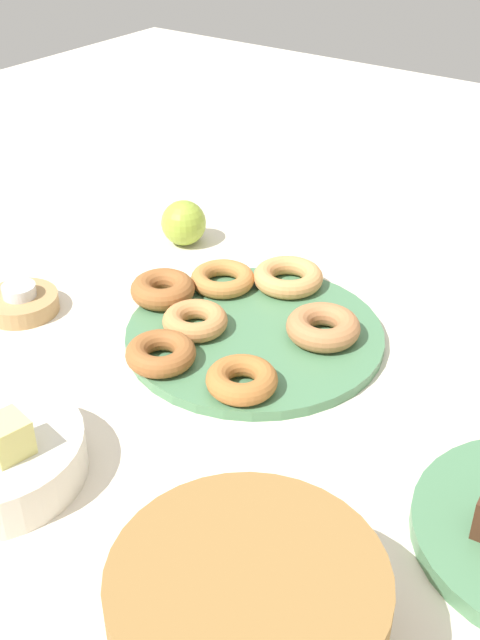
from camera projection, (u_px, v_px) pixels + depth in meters
ground_plane at (255, 339)px, 0.94m from camera, size 2.40×2.40×0.00m
donut_plate at (255, 335)px, 0.94m from camera, size 0.31×0.31×0.01m
donut_0 at (195, 321)px, 0.93m from camera, size 0.09×0.09×0.02m
donut_1 at (323, 327)px, 0.91m from camera, size 0.12×0.12×0.03m
donut_2 at (242, 380)px, 0.83m from camera, size 0.11×0.11×0.02m
donut_3 at (223, 279)px, 1.02m from camera, size 0.11×0.11×0.02m
donut_4 at (288, 277)px, 1.02m from camera, size 0.11×0.11×0.02m
donut_5 at (161, 353)px, 0.87m from camera, size 0.10×0.10×0.02m
donut_6 at (163, 289)px, 0.99m from camera, size 0.09×0.09×0.03m
candle_holder at (21, 303)px, 0.99m from camera, size 0.09×0.09×0.02m
tealight at (19, 291)px, 0.98m from camera, size 0.04×0.04×0.01m
basket at (248, 617)px, 0.56m from camera, size 0.26×0.26×0.09m
melon_chunk_left at (7, 437)px, 0.70m from camera, size 0.04×0.04×0.04m
apple at (184, 223)px, 1.14m from camera, size 0.07×0.07×0.07m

